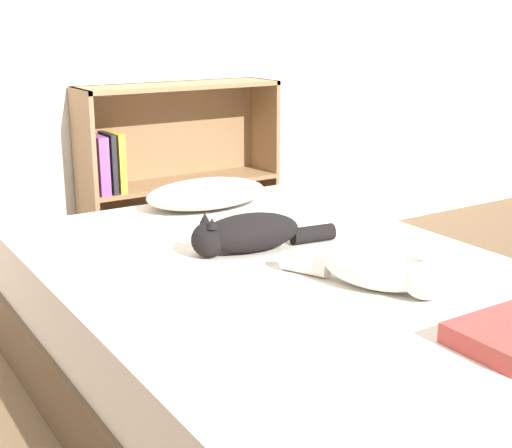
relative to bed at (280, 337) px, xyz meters
name	(u,v)px	position (x,y,z in m)	size (l,w,h in m)	color
ground_plane	(280,402)	(0.00, 0.00, -0.23)	(8.00, 8.00, 0.00)	brown
wall_back	(99,6)	(0.00, 1.42, 1.02)	(8.00, 0.06, 2.50)	silver
bed	(280,337)	(0.00, 0.00, 0.00)	(1.35, 1.90, 0.47)	brown
pillow	(207,193)	(0.16, 0.76, 0.29)	(0.51, 0.33, 0.11)	beige
cat_light	(387,268)	(0.13, -0.32, 0.30)	(0.29, 0.48, 0.16)	white
cat_dark	(247,234)	(-0.01, 0.18, 0.30)	(0.51, 0.20, 0.14)	black
bookshelf	(171,179)	(0.26, 1.29, 0.24)	(0.94, 0.26, 0.91)	#8E6B47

